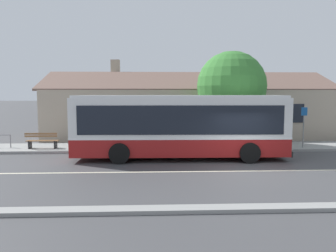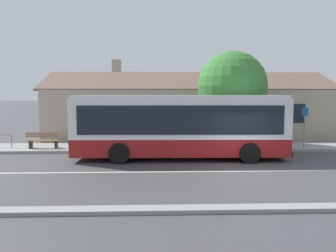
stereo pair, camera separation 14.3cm
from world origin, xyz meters
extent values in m
plane|color=#424244|center=(0.00, 0.00, 0.00)|extent=(300.00, 300.00, 0.00)
cube|color=gray|center=(0.00, 6.00, 0.07)|extent=(60.00, 3.00, 0.15)
cube|color=gray|center=(0.00, -4.75, 0.06)|extent=(60.00, 0.50, 0.12)
cube|color=beige|center=(0.00, 0.00, 0.00)|extent=(60.00, 0.16, 0.01)
cube|color=tan|center=(-1.46, 12.83, 1.80)|extent=(20.88, 8.29, 3.59)
cube|color=brown|center=(-1.46, 10.76, 4.30)|extent=(21.48, 4.20, 1.56)
cube|color=brown|center=(-1.46, 14.91, 4.30)|extent=(21.48, 4.20, 1.56)
cube|color=tan|center=(-7.20, 13.66, 5.50)|extent=(0.70, 0.70, 1.20)
cube|color=black|center=(-8.77, 8.66, 1.98)|extent=(1.10, 0.06, 1.30)
cube|color=black|center=(-3.89, 8.66, 1.98)|extent=(1.10, 0.06, 1.30)
cube|color=black|center=(0.98, 8.66, 1.98)|extent=(1.10, 0.06, 1.30)
cube|color=black|center=(5.85, 8.66, 1.98)|extent=(1.10, 0.06, 1.30)
cube|color=#4C3323|center=(1.67, 8.66, 1.05)|extent=(1.00, 0.06, 2.10)
cube|color=maroon|center=(-2.76, 2.90, 0.71)|extent=(10.71, 2.72, 0.86)
cube|color=white|center=(-2.76, 2.90, 1.19)|extent=(10.73, 2.74, 0.10)
cube|color=silver|center=(-2.76, 2.90, 2.18)|extent=(10.71, 2.72, 1.89)
cube|color=silver|center=(-2.76, 2.90, 3.19)|extent=(10.49, 2.59, 0.12)
cube|color=black|center=(-2.74, 4.16, 2.08)|extent=(9.80, 0.23, 1.39)
cube|color=black|center=(-2.79, 1.64, 2.08)|extent=(9.80, 0.23, 1.39)
cube|color=black|center=(2.59, 2.79, 2.08)|extent=(0.08, 2.20, 1.39)
cube|color=black|center=(2.59, 2.79, 2.99)|extent=(0.08, 1.75, 0.24)
cube|color=black|center=(2.61, 2.79, 0.40)|extent=(0.13, 2.50, 0.28)
cube|color=#197233|center=(-4.07, 4.20, 0.71)|extent=(2.98, 0.09, 0.61)
cube|color=black|center=(1.42, 4.09, 1.53)|extent=(0.90, 0.05, 2.50)
cylinder|color=black|center=(0.57, 4.08, 0.50)|extent=(1.01, 0.30, 1.00)
cylinder|color=black|center=(0.52, 1.58, 0.50)|extent=(1.01, 0.30, 1.00)
cylinder|color=black|center=(-5.67, 4.21, 0.50)|extent=(1.01, 0.30, 1.00)
cylinder|color=black|center=(-5.72, 1.71, 0.50)|extent=(1.01, 0.30, 1.00)
cube|color=brown|center=(-10.56, 5.65, 0.60)|extent=(1.84, 0.10, 0.04)
cube|color=brown|center=(-10.56, 5.50, 0.60)|extent=(1.84, 0.10, 0.04)
cube|color=brown|center=(-10.56, 5.36, 0.60)|extent=(1.84, 0.10, 0.04)
cube|color=brown|center=(-10.56, 5.23, 0.90)|extent=(1.84, 0.04, 0.10)
cube|color=brown|center=(-10.56, 5.23, 1.04)|extent=(1.84, 0.04, 0.10)
cube|color=black|center=(-9.82, 5.50, 0.38)|extent=(0.08, 0.43, 0.45)
cube|color=black|center=(-11.29, 5.50, 0.38)|extent=(0.08, 0.43, 0.45)
cube|color=brown|center=(-5.94, 6.08, 0.60)|extent=(1.61, 0.10, 0.04)
cube|color=brown|center=(-5.94, 5.94, 0.60)|extent=(1.61, 0.10, 0.04)
cube|color=brown|center=(-5.94, 5.80, 0.60)|extent=(1.61, 0.10, 0.04)
cube|color=brown|center=(-5.94, 5.67, 0.90)|extent=(1.61, 0.04, 0.10)
cube|color=brown|center=(-5.94, 5.67, 1.04)|extent=(1.61, 0.04, 0.10)
cube|color=black|center=(-5.29, 5.94, 0.38)|extent=(0.08, 0.43, 0.45)
cube|color=black|center=(-6.58, 5.94, 0.38)|extent=(0.08, 0.43, 0.45)
cylinder|color=#4C3828|center=(0.81, 6.79, 1.20)|extent=(0.32, 0.32, 2.39)
sphere|color=#387A33|center=(0.81, 6.79, 3.81)|extent=(4.35, 4.35, 4.35)
cylinder|color=gray|center=(4.70, 5.00, 1.35)|extent=(0.07, 0.07, 2.40)
cube|color=#1959A5|center=(4.70, 4.98, 2.30)|extent=(0.36, 0.03, 0.48)
cylinder|color=slate|center=(-12.56, 5.88, 0.53)|extent=(0.06, 0.06, 0.75)
cylinder|color=slate|center=(-13.11, 5.88, 0.90)|extent=(1.10, 0.06, 0.06)
camera|label=1|loc=(-4.09, -13.70, 3.31)|focal=35.00mm
camera|label=2|loc=(-3.95, -13.70, 3.31)|focal=35.00mm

